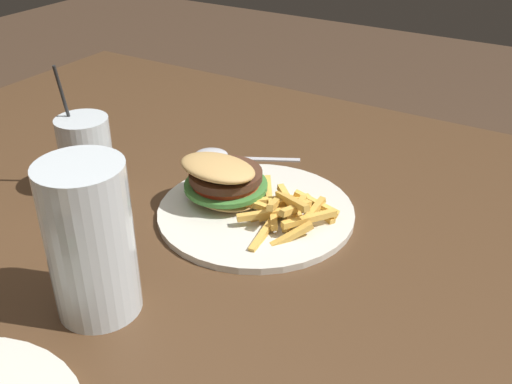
{
  "coord_description": "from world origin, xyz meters",
  "views": [
    {
      "loc": [
        -0.37,
        0.46,
        1.21
      ],
      "look_at": [
        0.01,
        -0.17,
        0.78
      ],
      "focal_mm": 42.0,
      "sensor_mm": 36.0,
      "label": 1
    }
  ],
  "objects_px": {
    "beer_glass": "(91,244)",
    "spoon": "(216,155)",
    "meal_plate_near": "(243,196)",
    "juice_glass": "(87,157)"
  },
  "relations": [
    {
      "from": "meal_plate_near",
      "to": "juice_glass",
      "type": "distance_m",
      "value": 0.25
    },
    {
      "from": "beer_glass",
      "to": "juice_glass",
      "type": "height_order",
      "value": "juice_glass"
    },
    {
      "from": "juice_glass",
      "to": "spoon",
      "type": "distance_m",
      "value": 0.22
    },
    {
      "from": "meal_plate_near",
      "to": "beer_glass",
      "type": "height_order",
      "value": "beer_glass"
    },
    {
      "from": "juice_glass",
      "to": "meal_plate_near",
      "type": "bearing_deg",
      "value": -164.15
    },
    {
      "from": "beer_glass",
      "to": "juice_glass",
      "type": "bearing_deg",
      "value": -43.19
    },
    {
      "from": "beer_glass",
      "to": "spoon",
      "type": "height_order",
      "value": "beer_glass"
    },
    {
      "from": "beer_glass",
      "to": "spoon",
      "type": "distance_m",
      "value": 0.4
    },
    {
      "from": "meal_plate_near",
      "to": "spoon",
      "type": "bearing_deg",
      "value": -42.44
    },
    {
      "from": "meal_plate_near",
      "to": "juice_glass",
      "type": "bearing_deg",
      "value": 15.85
    }
  ]
}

